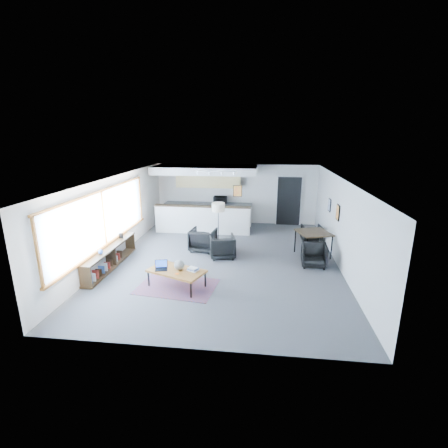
# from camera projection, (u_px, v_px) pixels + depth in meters

# --- Properties ---
(room) EXTENTS (7.02, 9.02, 2.62)m
(room) POSITION_uv_depth(u_px,v_px,m) (224.00, 220.00, 10.02)
(room) COLOR #474749
(room) RESTS_ON ground
(window) EXTENTS (0.10, 5.95, 1.66)m
(window) POSITION_uv_depth(u_px,v_px,m) (104.00, 219.00, 9.50)
(window) COLOR #8CBFFF
(window) RESTS_ON room
(console) EXTENTS (0.35, 3.00, 0.80)m
(console) POSITION_uv_depth(u_px,v_px,m) (110.00, 258.00, 9.65)
(console) COLOR #322211
(console) RESTS_ON floor
(kitchenette) EXTENTS (4.20, 1.96, 2.60)m
(kitchenette) POSITION_uv_depth(u_px,v_px,m) (206.00, 195.00, 13.67)
(kitchenette) COLOR white
(kitchenette) RESTS_ON floor
(doorway) EXTENTS (1.10, 0.12, 2.15)m
(doorway) POSITION_uv_depth(u_px,v_px,m) (289.00, 201.00, 14.04)
(doorway) COLOR black
(doorway) RESTS_ON room
(track_light) EXTENTS (1.60, 0.07, 0.15)m
(track_light) POSITION_uv_depth(u_px,v_px,m) (215.00, 172.00, 11.85)
(track_light) COLOR silver
(track_light) RESTS_ON room
(wall_art_lower) EXTENTS (0.03, 0.38, 0.48)m
(wall_art_lower) POSITION_uv_depth(u_px,v_px,m) (338.00, 212.00, 9.94)
(wall_art_lower) COLOR black
(wall_art_lower) RESTS_ON room
(wall_art_upper) EXTENTS (0.03, 0.34, 0.44)m
(wall_art_upper) POSITION_uv_depth(u_px,v_px,m) (329.00, 205.00, 11.19)
(wall_art_upper) COLOR black
(wall_art_upper) RESTS_ON room
(kilim_rug) EXTENTS (2.15, 1.60, 0.01)m
(kilim_rug) POSITION_uv_depth(u_px,v_px,m) (177.00, 286.00, 8.54)
(kilim_rug) COLOR #512E3F
(kilim_rug) RESTS_ON floor
(coffee_table) EXTENTS (1.63, 1.25, 0.47)m
(coffee_table) POSITION_uv_depth(u_px,v_px,m) (177.00, 271.00, 8.42)
(coffee_table) COLOR brown
(coffee_table) RESTS_ON floor
(laptop) EXTENTS (0.37, 0.33, 0.23)m
(laptop) POSITION_uv_depth(u_px,v_px,m) (161.00, 266.00, 8.47)
(laptop) COLOR black
(laptop) RESTS_ON coffee_table
(ceramic_pot) EXTENTS (0.27, 0.27, 0.27)m
(ceramic_pot) POSITION_uv_depth(u_px,v_px,m) (179.00, 265.00, 8.39)
(ceramic_pot) COLOR gray
(ceramic_pot) RESTS_ON coffee_table
(book_stack) EXTENTS (0.33, 0.31, 0.08)m
(book_stack) POSITION_uv_depth(u_px,v_px,m) (193.00, 269.00, 8.37)
(book_stack) COLOR silver
(book_stack) RESTS_ON coffee_table
(coaster) EXTENTS (0.10, 0.10, 0.01)m
(coaster) POSITION_uv_depth(u_px,v_px,m) (177.00, 274.00, 8.18)
(coaster) COLOR #E5590C
(coaster) RESTS_ON coffee_table
(armchair_left) EXTENTS (0.91, 0.86, 0.84)m
(armchair_left) POSITION_uv_depth(u_px,v_px,m) (203.00, 239.00, 11.06)
(armchair_left) COLOR black
(armchair_left) RESTS_ON floor
(armchair_right) EXTENTS (0.94, 0.90, 0.81)m
(armchair_right) POSITION_uv_depth(u_px,v_px,m) (222.00, 245.00, 10.46)
(armchair_right) COLOR black
(armchair_right) RESTS_ON floor
(floor_lamp) EXTENTS (0.60, 0.60, 1.58)m
(floor_lamp) POSITION_uv_depth(u_px,v_px,m) (218.00, 209.00, 11.22)
(floor_lamp) COLOR black
(floor_lamp) RESTS_ON floor
(dining_table) EXTENTS (1.23, 1.23, 0.81)m
(dining_table) POSITION_uv_depth(u_px,v_px,m) (314.00, 234.00, 10.51)
(dining_table) COLOR #322211
(dining_table) RESTS_ON floor
(dining_chair_near) EXTENTS (0.65, 0.61, 0.64)m
(dining_chair_near) POSITION_uv_depth(u_px,v_px,m) (314.00, 256.00, 9.78)
(dining_chair_near) COLOR black
(dining_chair_near) RESTS_ON floor
(dining_chair_far) EXTENTS (0.63, 0.60, 0.60)m
(dining_chair_far) POSITION_uv_depth(u_px,v_px,m) (311.00, 234.00, 11.95)
(dining_chair_far) COLOR black
(dining_chair_far) RESTS_ON floor
(microwave) EXTENTS (0.57, 0.32, 0.39)m
(microwave) POSITION_uv_depth(u_px,v_px,m) (220.00, 199.00, 14.10)
(microwave) COLOR black
(microwave) RESTS_ON kitchenette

